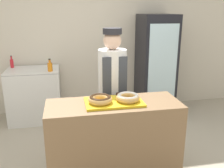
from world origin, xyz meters
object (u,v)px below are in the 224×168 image
serving_tray (114,102)px  bottle_red (12,63)px  donut_chocolate_glaze (100,99)px  donut_light_glaze (128,97)px  baker_person (112,91)px  beverage_fridge (156,65)px  chest_freezer (35,95)px  brownie_back_right (120,95)px  bottle_orange (50,67)px  brownie_back_left (103,96)px

serving_tray → bottle_red: (-1.36, 1.94, 0.07)m
donut_chocolate_glaze → donut_light_glaze: 0.29m
bottle_red → serving_tray: bearing=-55.0°
baker_person → beverage_fridge: 1.63m
donut_light_glaze → baker_person: bearing=97.4°
donut_light_glaze → chest_freezer: size_ratio=0.28×
brownie_back_right → beverage_fridge: 1.91m
chest_freezer → serving_tray: bearing=-60.0°
donut_light_glaze → baker_person: 0.52m
beverage_fridge → baker_person: bearing=-129.4°
donut_light_glaze → bottle_orange: size_ratio=1.25×
brownie_back_left → bottle_orange: bearing=113.6°
serving_tray → baker_person: baker_person is taller
brownie_back_left → serving_tray: bearing=-53.7°
bottle_orange → baker_person: bearing=-53.2°
donut_light_glaze → bottle_red: bearing=127.5°
beverage_fridge → donut_light_glaze: bearing=-118.7°
bottle_red → donut_light_glaze: bearing=-52.5°
serving_tray → brownie_back_left: (-0.10, 0.13, 0.03)m
donut_light_glaze → serving_tray: bearing=172.0°
serving_tray → brownie_back_right: bearing=53.7°
beverage_fridge → bottle_red: bearing=175.5°
donut_light_glaze → donut_chocolate_glaze: bearing=180.0°
brownie_back_right → beverage_fridge: (1.01, 1.61, -0.05)m
donut_light_glaze → baker_person: baker_person is taller
beverage_fridge → bottle_orange: beverage_fridge is taller
donut_light_glaze → brownie_back_left: (-0.24, 0.15, -0.02)m
serving_tray → donut_chocolate_glaze: (-0.15, -0.02, 0.05)m
brownie_back_left → beverage_fridge: 2.02m
donut_chocolate_glaze → baker_person: size_ratio=0.15×
serving_tray → chest_freezer: size_ratio=0.68×
chest_freezer → brownie_back_right: bearing=-55.6°
bottle_orange → bottle_red: 0.75m
brownie_back_right → bottle_red: size_ratio=0.38×
serving_tray → bottle_orange: 1.72m
donut_chocolate_glaze → donut_light_glaze: size_ratio=1.00×
serving_tray → bottle_orange: bottle_orange is taller
donut_chocolate_glaze → baker_person: bearing=66.1°
beverage_fridge → bottle_red: (-2.47, 0.20, 0.09)m
donut_chocolate_glaze → chest_freezer: (-0.87, 1.77, -0.50)m
brownie_back_left → chest_freezer: 1.92m
chest_freezer → bottle_orange: size_ratio=4.46×
brownie_back_right → bottle_orange: bearing=119.8°
chest_freezer → brownie_back_left: bearing=-60.6°
beverage_fridge → chest_freezer: size_ratio=1.97×
donut_chocolate_glaze → beverage_fridge: (1.26, 1.77, -0.07)m
serving_tray → beverage_fridge: bearing=57.5°
serving_tray → bottle_red: bearing=125.0°
baker_person → chest_freezer: bearing=130.8°
donut_chocolate_glaze → chest_freezer: 2.04m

